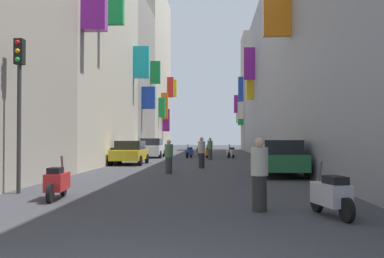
{
  "coord_description": "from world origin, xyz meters",
  "views": [
    {
      "loc": [
        1.11,
        -4.55,
        1.61
      ],
      "look_at": [
        -0.32,
        25.73,
        2.22
      ],
      "focal_mm": 42.53,
      "sensor_mm": 36.0,
      "label": 1
    }
  ],
  "objects_px": {
    "pedestrian_near_left": "(259,175)",
    "scooter_blue": "(189,152)",
    "parked_car_yellow": "(130,152)",
    "scooter_black": "(199,151)",
    "pedestrian_mid_street": "(210,149)",
    "scooter_red": "(57,182)",
    "scooter_white": "(231,152)",
    "traffic_light_near_corner": "(19,89)",
    "scooter_silver": "(331,194)",
    "pedestrian_crossing": "(202,153)",
    "parked_car_green": "(279,157)",
    "scooter_orange": "(208,153)",
    "pedestrian_near_right": "(169,157)",
    "parked_car_white": "(152,148)"
  },
  "relations": [
    {
      "from": "pedestrian_near_left",
      "to": "scooter_blue",
      "type": "bearing_deg",
      "value": 96.31
    },
    {
      "from": "parked_car_yellow",
      "to": "scooter_black",
      "type": "relative_size",
      "value": 2.15
    },
    {
      "from": "parked_car_yellow",
      "to": "pedestrian_mid_street",
      "type": "relative_size",
      "value": 2.46
    },
    {
      "from": "scooter_red",
      "to": "scooter_black",
      "type": "xyz_separation_m",
      "value": [
        2.85,
        29.27,
        -0.0
      ]
    },
    {
      "from": "scooter_white",
      "to": "traffic_light_near_corner",
      "type": "bearing_deg",
      "value": -106.65
    },
    {
      "from": "scooter_silver",
      "to": "pedestrian_crossing",
      "type": "bearing_deg",
      "value": 101.48
    },
    {
      "from": "pedestrian_crossing",
      "to": "parked_car_green",
      "type": "bearing_deg",
      "value": -54.63
    },
    {
      "from": "scooter_orange",
      "to": "pedestrian_mid_street",
      "type": "relative_size",
      "value": 1.1
    },
    {
      "from": "scooter_silver",
      "to": "scooter_white",
      "type": "relative_size",
      "value": 0.91
    },
    {
      "from": "parked_car_green",
      "to": "scooter_black",
      "type": "relative_size",
      "value": 2.4
    },
    {
      "from": "scooter_orange",
      "to": "pedestrian_near_right",
      "type": "height_order",
      "value": "pedestrian_near_right"
    },
    {
      "from": "parked_car_green",
      "to": "pedestrian_near_left",
      "type": "relative_size",
      "value": 2.77
    },
    {
      "from": "scooter_black",
      "to": "scooter_white",
      "type": "bearing_deg",
      "value": -58.39
    },
    {
      "from": "scooter_white",
      "to": "traffic_light_near_corner",
      "type": "distance_m",
      "value": 24.89
    },
    {
      "from": "parked_car_green",
      "to": "pedestrian_near_right",
      "type": "distance_m",
      "value": 4.91
    },
    {
      "from": "parked_car_green",
      "to": "scooter_blue",
      "type": "distance_m",
      "value": 18.11
    },
    {
      "from": "pedestrian_crossing",
      "to": "pedestrian_near_left",
      "type": "xyz_separation_m",
      "value": [
        1.65,
        -14.28,
        -0.02
      ]
    },
    {
      "from": "traffic_light_near_corner",
      "to": "scooter_silver",
      "type": "bearing_deg",
      "value": -23.9
    },
    {
      "from": "scooter_blue",
      "to": "pedestrian_crossing",
      "type": "height_order",
      "value": "pedestrian_crossing"
    },
    {
      "from": "scooter_red",
      "to": "pedestrian_near_right",
      "type": "relative_size",
      "value": 1.28
    },
    {
      "from": "parked_car_green",
      "to": "pedestrian_near_right",
      "type": "height_order",
      "value": "pedestrian_near_right"
    },
    {
      "from": "pedestrian_mid_street",
      "to": "scooter_black",
      "type": "bearing_deg",
      "value": 97.66
    },
    {
      "from": "pedestrian_mid_street",
      "to": "pedestrian_near_right",
      "type": "bearing_deg",
      "value": -97.7
    },
    {
      "from": "scooter_silver",
      "to": "scooter_red",
      "type": "bearing_deg",
      "value": 159.9
    },
    {
      "from": "scooter_blue",
      "to": "pedestrian_near_right",
      "type": "height_order",
      "value": "pedestrian_near_right"
    },
    {
      "from": "parked_car_green",
      "to": "scooter_blue",
      "type": "height_order",
      "value": "parked_car_green"
    },
    {
      "from": "parked_car_green",
      "to": "scooter_black",
      "type": "distance_m",
      "value": 21.95
    },
    {
      "from": "parked_car_white",
      "to": "pedestrian_mid_street",
      "type": "relative_size",
      "value": 2.51
    },
    {
      "from": "scooter_white",
      "to": "scooter_orange",
      "type": "bearing_deg",
      "value": -159.05
    },
    {
      "from": "parked_car_white",
      "to": "pedestrian_near_right",
      "type": "relative_size",
      "value": 2.68
    },
    {
      "from": "parked_car_white",
      "to": "scooter_red",
      "type": "bearing_deg",
      "value": -87.75
    },
    {
      "from": "parked_car_white",
      "to": "pedestrian_near_left",
      "type": "distance_m",
      "value": 28.02
    },
    {
      "from": "scooter_silver",
      "to": "parked_car_white",
      "type": "bearing_deg",
      "value": 105.03
    },
    {
      "from": "pedestrian_crossing",
      "to": "pedestrian_mid_street",
      "type": "distance_m",
      "value": 9.19
    },
    {
      "from": "pedestrian_near_right",
      "to": "scooter_silver",
      "type": "bearing_deg",
      "value": -68.24
    },
    {
      "from": "scooter_red",
      "to": "parked_car_white",
      "type": "bearing_deg",
      "value": 92.25
    },
    {
      "from": "scooter_black",
      "to": "pedestrian_near_left",
      "type": "xyz_separation_m",
      "value": [
        2.27,
        -31.0,
        0.34
      ]
    },
    {
      "from": "scooter_white",
      "to": "pedestrian_crossing",
      "type": "height_order",
      "value": "pedestrian_crossing"
    },
    {
      "from": "parked_car_green",
      "to": "scooter_white",
      "type": "xyz_separation_m",
      "value": [
        -1.38,
        17.2,
        -0.33
      ]
    },
    {
      "from": "scooter_silver",
      "to": "scooter_black",
      "type": "height_order",
      "value": "same"
    },
    {
      "from": "scooter_red",
      "to": "scooter_orange",
      "type": "distance_m",
      "value": 24.49
    },
    {
      "from": "scooter_red",
      "to": "pedestrian_near_right",
      "type": "distance_m",
      "value": 8.92
    },
    {
      "from": "scooter_white",
      "to": "traffic_light_near_corner",
      "type": "xyz_separation_m",
      "value": [
        -7.09,
        -23.72,
        2.59
      ]
    },
    {
      "from": "parked_car_white",
      "to": "pedestrian_near_left",
      "type": "xyz_separation_m",
      "value": [
        6.13,
        -27.34,
        -0.01
      ]
    },
    {
      "from": "pedestrian_crossing",
      "to": "traffic_light_near_corner",
      "type": "relative_size",
      "value": 0.37
    },
    {
      "from": "scooter_black",
      "to": "pedestrian_mid_street",
      "type": "xyz_separation_m",
      "value": [
        1.01,
        -7.53,
        0.35
      ]
    },
    {
      "from": "scooter_white",
      "to": "pedestrian_near_right",
      "type": "xyz_separation_m",
      "value": [
        -3.44,
        -16.24,
        0.3
      ]
    },
    {
      "from": "scooter_blue",
      "to": "traffic_light_near_corner",
      "type": "bearing_deg",
      "value": -98.78
    },
    {
      "from": "pedestrian_mid_street",
      "to": "scooter_blue",
      "type": "bearing_deg",
      "value": 116.56
    },
    {
      "from": "pedestrian_mid_street",
      "to": "scooter_white",
      "type": "bearing_deg",
      "value": 62.25
    }
  ]
}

